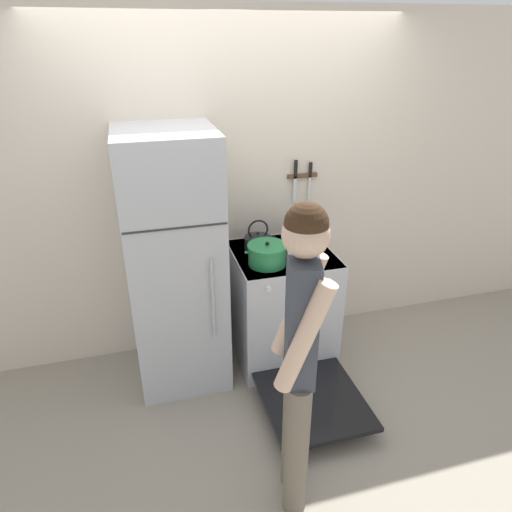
{
  "coord_description": "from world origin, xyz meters",
  "views": [
    {
      "loc": [
        -0.7,
        -3.21,
        2.37
      ],
      "look_at": [
        0.05,
        -0.49,
        0.98
      ],
      "focal_mm": 32.0,
      "sensor_mm": 36.0,
      "label": 1
    }
  ],
  "objects_px": {
    "tea_kettle": "(258,240)",
    "utensil_jar": "(300,236)",
    "refrigerator": "(175,264)",
    "stove_range": "(283,308)",
    "dutch_oven_pot": "(267,254)",
    "person": "(300,352)"
  },
  "relations": [
    {
      "from": "refrigerator",
      "to": "dutch_oven_pot",
      "type": "bearing_deg",
      "value": -12.57
    },
    {
      "from": "dutch_oven_pot",
      "to": "utensil_jar",
      "type": "xyz_separation_m",
      "value": [
        0.35,
        0.28,
        -0.02
      ]
    },
    {
      "from": "refrigerator",
      "to": "person",
      "type": "bearing_deg",
      "value": -69.69
    },
    {
      "from": "dutch_oven_pot",
      "to": "person",
      "type": "distance_m",
      "value": 1.11
    },
    {
      "from": "tea_kettle",
      "to": "person",
      "type": "height_order",
      "value": "person"
    },
    {
      "from": "refrigerator",
      "to": "stove_range",
      "type": "xyz_separation_m",
      "value": [
        0.79,
        -0.04,
        -0.47
      ]
    },
    {
      "from": "refrigerator",
      "to": "dutch_oven_pot",
      "type": "distance_m",
      "value": 0.65
    },
    {
      "from": "person",
      "to": "utensil_jar",
      "type": "bearing_deg",
      "value": -5.44
    },
    {
      "from": "tea_kettle",
      "to": "stove_range",
      "type": "bearing_deg",
      "value": -49.27
    },
    {
      "from": "utensil_jar",
      "to": "person",
      "type": "xyz_separation_m",
      "value": [
        -0.52,
        -1.38,
        0.04
      ]
    },
    {
      "from": "dutch_oven_pot",
      "to": "tea_kettle",
      "type": "xyz_separation_m",
      "value": [
        0.01,
        0.28,
        -0.01
      ]
    },
    {
      "from": "refrigerator",
      "to": "dutch_oven_pot",
      "type": "relative_size",
      "value": 5.76
    },
    {
      "from": "refrigerator",
      "to": "tea_kettle",
      "type": "bearing_deg",
      "value": 11.89
    },
    {
      "from": "stove_range",
      "to": "tea_kettle",
      "type": "distance_m",
      "value": 0.57
    },
    {
      "from": "utensil_jar",
      "to": "tea_kettle",
      "type": "bearing_deg",
      "value": -179.06
    },
    {
      "from": "refrigerator",
      "to": "person",
      "type": "distance_m",
      "value": 1.33
    },
    {
      "from": "dutch_oven_pot",
      "to": "person",
      "type": "bearing_deg",
      "value": -98.75
    },
    {
      "from": "utensil_jar",
      "to": "person",
      "type": "distance_m",
      "value": 1.48
    },
    {
      "from": "tea_kettle",
      "to": "refrigerator",
      "type": "bearing_deg",
      "value": -168.11
    },
    {
      "from": "tea_kettle",
      "to": "utensil_jar",
      "type": "height_order",
      "value": "tea_kettle"
    },
    {
      "from": "dutch_oven_pot",
      "to": "utensil_jar",
      "type": "height_order",
      "value": "utensil_jar"
    },
    {
      "from": "tea_kettle",
      "to": "utensil_jar",
      "type": "distance_m",
      "value": 0.33
    }
  ]
}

